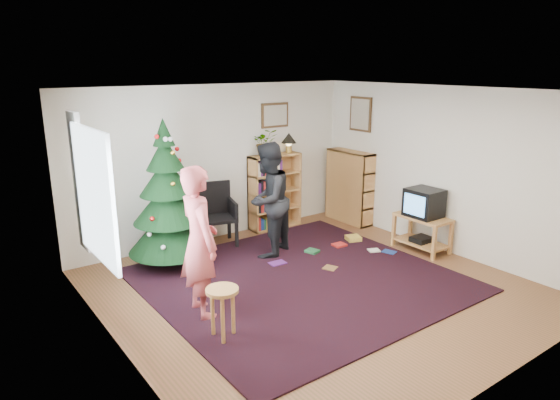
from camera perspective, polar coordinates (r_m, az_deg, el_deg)
floor at (r=6.57m, az=3.94°, el=-10.02°), size 5.00×5.00×0.00m
ceiling at (r=5.94m, az=4.39°, el=12.33°), size 5.00×5.00×0.00m
wall_back at (r=8.15m, az=-7.29°, el=4.22°), size 5.00×0.02×2.50m
wall_front at (r=4.62m, az=24.70°, el=-5.88°), size 5.00×0.02×2.50m
wall_left at (r=4.96m, az=-18.53°, el=-3.80°), size 0.02×5.00×2.50m
wall_right at (r=7.95m, az=18.08°, el=3.29°), size 0.02×5.00×2.50m
rug at (r=6.77m, az=2.29°, el=-9.07°), size 3.80×3.60×0.02m
window_pane at (r=5.46m, az=-20.42°, el=0.48°), size 0.04×1.20×1.40m
curtain at (r=6.13m, az=-21.91°, el=1.89°), size 0.06×0.35×1.60m
picture_back at (r=8.64m, az=-0.59°, el=9.66°), size 0.55×0.03×0.42m
picture_right at (r=8.94m, az=9.20°, el=9.67°), size 0.03×0.50×0.60m
christmas_tree at (r=7.14m, az=-12.69°, el=-0.71°), size 1.16×1.16×2.11m
bookshelf_back at (r=8.69m, az=-0.59°, el=1.09°), size 0.95×0.30×1.30m
bookshelf_right at (r=9.11m, az=7.95°, el=1.61°), size 0.30×0.95×1.30m
tv_stand at (r=8.01m, az=15.91°, el=-3.35°), size 0.46×0.83×0.55m
crt_tv at (r=7.88m, az=16.13°, el=-0.30°), size 0.46×0.49×0.43m
armchair at (r=8.01m, az=-7.53°, el=-1.28°), size 0.67×0.68×0.99m
stool at (r=5.30m, az=-6.60°, el=-11.29°), size 0.34×0.34×0.57m
person_standing at (r=5.67m, az=-9.20°, el=-4.77°), size 0.47×0.67×1.75m
person_by_chair at (r=7.36m, az=-1.40°, el=-0.02°), size 1.04×0.97×1.72m
potted_plant at (r=8.41m, az=-1.72°, el=6.60°), size 0.51×0.48×0.46m
table_lamp at (r=8.70m, az=1.01°, el=6.94°), size 0.26×0.26×0.35m
floor_clutter at (r=7.68m, az=6.88°, el=-5.87°), size 1.84×0.91×0.08m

